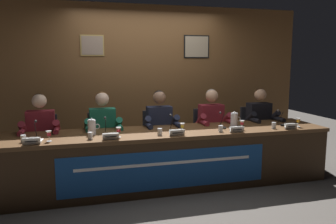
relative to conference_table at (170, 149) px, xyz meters
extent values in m
plane|color=#4C4742|center=(0.00, 0.12, -0.53)|extent=(12.00, 12.00, 0.00)
cube|color=brown|center=(0.00, 1.57, 0.77)|extent=(5.61, 0.12, 2.60)
cube|color=tan|center=(-0.89, 1.50, 1.39)|extent=(0.37, 0.02, 0.33)
cube|color=gray|center=(-0.89, 1.49, 1.39)|extent=(0.33, 0.01, 0.29)
cube|color=black|center=(0.89, 1.50, 1.39)|extent=(0.46, 0.02, 0.39)
cube|color=tan|center=(0.89, 1.49, 1.39)|extent=(0.42, 0.01, 0.35)
cube|color=brown|center=(0.00, 0.12, 0.19)|extent=(4.41, 0.86, 0.05)
cube|color=#342112|center=(0.00, -0.29, -0.18)|extent=(4.35, 0.04, 0.70)
cube|color=#342112|center=(2.16, 0.12, -0.18)|extent=(0.08, 0.78, 0.70)
cube|color=#19478C|center=(-0.13, -0.31, -0.18)|extent=(2.59, 0.01, 0.48)
cube|color=white|center=(-0.13, -0.31, -0.09)|extent=(2.20, 0.00, 0.04)
cylinder|color=black|center=(-1.64, 0.66, -0.52)|extent=(0.44, 0.44, 0.02)
cylinder|color=black|center=(-1.64, 0.66, -0.29)|extent=(0.05, 0.05, 0.42)
cube|color=#232328|center=(-1.64, 0.66, -0.07)|extent=(0.44, 0.44, 0.03)
cube|color=#232328|center=(-1.64, 0.86, 0.17)|extent=(0.40, 0.05, 0.44)
cylinder|color=black|center=(-1.74, 0.31, -0.29)|extent=(0.10, 0.10, 0.48)
cylinder|color=black|center=(-1.54, 0.31, -0.29)|extent=(0.10, 0.10, 0.48)
cylinder|color=black|center=(-1.74, 0.46, 0.00)|extent=(0.13, 0.34, 0.13)
cylinder|color=black|center=(-1.54, 0.46, 0.00)|extent=(0.13, 0.34, 0.13)
cube|color=maroon|center=(-1.64, 0.63, 0.24)|extent=(0.36, 0.20, 0.48)
sphere|color=beige|center=(-1.64, 0.61, 0.61)|extent=(0.19, 0.19, 0.19)
sphere|color=#331E0F|center=(-1.64, 0.62, 0.63)|extent=(0.17, 0.17, 0.17)
cylinder|color=maroon|center=(-1.85, 0.53, 0.26)|extent=(0.09, 0.30, 0.25)
cylinder|color=maroon|center=(-1.43, 0.53, 0.26)|extent=(0.09, 0.30, 0.25)
cylinder|color=maroon|center=(-1.85, 0.37, 0.25)|extent=(0.07, 0.24, 0.07)
cylinder|color=maroon|center=(-1.43, 0.37, 0.25)|extent=(0.07, 0.24, 0.07)
cube|color=white|center=(-1.66, -0.24, 0.26)|extent=(0.19, 0.03, 0.08)
cube|color=white|center=(-1.66, -0.21, 0.26)|extent=(0.19, 0.03, 0.08)
cube|color=black|center=(-1.66, -0.25, 0.26)|extent=(0.13, 0.01, 0.01)
cylinder|color=white|center=(-1.48, -0.11, 0.22)|extent=(0.06, 0.06, 0.00)
cylinder|color=white|center=(-1.48, -0.11, 0.25)|extent=(0.01, 0.01, 0.05)
cone|color=white|center=(-1.48, -0.11, 0.31)|extent=(0.06, 0.06, 0.06)
cylinder|color=#B21E2D|center=(-1.48, -0.11, 0.30)|extent=(0.04, 0.04, 0.04)
cylinder|color=silver|center=(-1.76, -0.08, 0.26)|extent=(0.06, 0.06, 0.08)
cylinder|color=silver|center=(-1.76, -0.08, 0.24)|extent=(0.05, 0.05, 0.05)
cylinder|color=black|center=(-1.64, 0.01, 0.23)|extent=(0.06, 0.06, 0.02)
cylinder|color=black|center=(-1.64, 0.07, 0.33)|extent=(0.01, 0.13, 0.18)
sphere|color=#2D2D2D|center=(-1.64, 0.13, 0.42)|extent=(0.03, 0.03, 0.03)
cylinder|color=black|center=(-0.82, 0.66, -0.52)|extent=(0.44, 0.44, 0.02)
cylinder|color=black|center=(-0.82, 0.66, -0.29)|extent=(0.05, 0.05, 0.42)
cube|color=#232328|center=(-0.82, 0.66, -0.07)|extent=(0.44, 0.44, 0.03)
cube|color=#232328|center=(-0.82, 0.86, 0.17)|extent=(0.40, 0.05, 0.44)
cylinder|color=black|center=(-0.92, 0.31, -0.29)|extent=(0.10, 0.10, 0.48)
cylinder|color=black|center=(-0.72, 0.31, -0.29)|extent=(0.10, 0.10, 0.48)
cylinder|color=black|center=(-0.92, 0.46, 0.00)|extent=(0.13, 0.34, 0.13)
cylinder|color=black|center=(-0.72, 0.46, 0.00)|extent=(0.13, 0.34, 0.13)
cube|color=#196047|center=(-0.82, 0.63, 0.24)|extent=(0.36, 0.20, 0.48)
sphere|color=beige|center=(-0.82, 0.61, 0.61)|extent=(0.19, 0.19, 0.19)
sphere|color=#593819|center=(-0.82, 0.62, 0.63)|extent=(0.17, 0.17, 0.17)
cylinder|color=#196047|center=(-1.03, 0.53, 0.26)|extent=(0.09, 0.30, 0.25)
cylinder|color=#196047|center=(-0.61, 0.53, 0.26)|extent=(0.09, 0.30, 0.25)
cylinder|color=#196047|center=(-1.03, 0.37, 0.25)|extent=(0.07, 0.24, 0.07)
cylinder|color=#196047|center=(-0.61, 0.37, 0.25)|extent=(0.07, 0.24, 0.07)
cube|color=white|center=(-0.79, -0.23, 0.26)|extent=(0.19, 0.03, 0.08)
cube|color=white|center=(-0.79, -0.20, 0.26)|extent=(0.19, 0.03, 0.08)
cube|color=black|center=(-0.79, -0.23, 0.26)|extent=(0.13, 0.01, 0.01)
cylinder|color=white|center=(-0.68, -0.11, 0.22)|extent=(0.06, 0.06, 0.00)
cylinder|color=white|center=(-0.68, -0.11, 0.25)|extent=(0.01, 0.01, 0.05)
cone|color=white|center=(-0.68, -0.11, 0.31)|extent=(0.06, 0.06, 0.06)
cylinder|color=#B21E2D|center=(-0.68, -0.11, 0.30)|extent=(0.04, 0.04, 0.04)
cylinder|color=silver|center=(-1.02, -0.13, 0.26)|extent=(0.06, 0.06, 0.08)
cylinder|color=silver|center=(-1.02, -0.13, 0.24)|extent=(0.05, 0.05, 0.05)
cylinder|color=black|center=(-0.82, 0.04, 0.23)|extent=(0.06, 0.06, 0.02)
cylinder|color=black|center=(-0.82, 0.11, 0.33)|extent=(0.01, 0.13, 0.18)
sphere|color=#2D2D2D|center=(-0.82, 0.17, 0.42)|extent=(0.03, 0.03, 0.03)
cylinder|color=black|center=(0.00, 0.66, -0.52)|extent=(0.44, 0.44, 0.02)
cylinder|color=black|center=(0.00, 0.66, -0.29)|extent=(0.05, 0.05, 0.42)
cube|color=#232328|center=(0.00, 0.66, -0.07)|extent=(0.44, 0.44, 0.03)
cube|color=#232328|center=(0.00, 0.86, 0.17)|extent=(0.40, 0.05, 0.44)
cylinder|color=black|center=(-0.10, 0.31, -0.29)|extent=(0.10, 0.10, 0.48)
cylinder|color=black|center=(0.10, 0.31, -0.29)|extent=(0.10, 0.10, 0.48)
cylinder|color=black|center=(-0.10, 0.46, 0.00)|extent=(0.13, 0.34, 0.13)
cylinder|color=black|center=(0.10, 0.46, 0.00)|extent=(0.13, 0.34, 0.13)
cube|color=#1E2338|center=(0.00, 0.63, 0.24)|extent=(0.36, 0.20, 0.48)
sphere|color=#8E664C|center=(0.00, 0.61, 0.61)|extent=(0.19, 0.19, 0.19)
sphere|color=black|center=(0.00, 0.62, 0.63)|extent=(0.17, 0.17, 0.17)
cylinder|color=#1E2338|center=(-0.21, 0.53, 0.26)|extent=(0.09, 0.30, 0.25)
cylinder|color=#1E2338|center=(0.21, 0.53, 0.26)|extent=(0.09, 0.30, 0.25)
cylinder|color=#1E2338|center=(-0.21, 0.37, 0.25)|extent=(0.07, 0.24, 0.07)
cylinder|color=#1E2338|center=(0.21, 0.37, 0.25)|extent=(0.07, 0.24, 0.07)
cube|color=white|center=(0.03, -0.23, 0.26)|extent=(0.19, 0.03, 0.08)
cube|color=white|center=(0.03, -0.20, 0.26)|extent=(0.19, 0.03, 0.08)
cube|color=black|center=(0.03, -0.23, 0.26)|extent=(0.13, 0.01, 0.01)
cylinder|color=white|center=(0.15, -0.05, 0.22)|extent=(0.06, 0.06, 0.00)
cylinder|color=white|center=(0.15, -0.05, 0.25)|extent=(0.01, 0.01, 0.05)
cone|color=white|center=(0.15, -0.05, 0.31)|extent=(0.06, 0.06, 0.06)
cylinder|color=yellow|center=(0.15, -0.05, 0.30)|extent=(0.04, 0.04, 0.04)
cylinder|color=silver|center=(-0.17, -0.12, 0.26)|extent=(0.06, 0.06, 0.08)
cylinder|color=silver|center=(-0.17, -0.12, 0.24)|extent=(0.05, 0.05, 0.05)
cylinder|color=black|center=(0.05, 0.03, 0.23)|extent=(0.06, 0.06, 0.02)
cylinder|color=black|center=(0.05, 0.10, 0.33)|extent=(0.01, 0.13, 0.18)
sphere|color=#2D2D2D|center=(0.05, 0.16, 0.42)|extent=(0.03, 0.03, 0.03)
cylinder|color=black|center=(0.83, 0.66, -0.52)|extent=(0.44, 0.44, 0.02)
cylinder|color=black|center=(0.83, 0.66, -0.29)|extent=(0.05, 0.05, 0.42)
cube|color=#232328|center=(0.83, 0.66, -0.07)|extent=(0.44, 0.44, 0.03)
cube|color=#232328|center=(0.83, 0.86, 0.17)|extent=(0.40, 0.05, 0.44)
cylinder|color=black|center=(0.73, 0.31, -0.29)|extent=(0.10, 0.10, 0.48)
cylinder|color=black|center=(0.93, 0.31, -0.29)|extent=(0.10, 0.10, 0.48)
cylinder|color=black|center=(0.73, 0.46, 0.00)|extent=(0.13, 0.34, 0.13)
cylinder|color=black|center=(0.93, 0.46, 0.00)|extent=(0.13, 0.34, 0.13)
cube|color=maroon|center=(0.83, 0.63, 0.24)|extent=(0.36, 0.20, 0.48)
sphere|color=tan|center=(0.83, 0.61, 0.61)|extent=(0.19, 0.19, 0.19)
sphere|color=gray|center=(0.83, 0.62, 0.63)|extent=(0.17, 0.17, 0.17)
cylinder|color=maroon|center=(0.62, 0.53, 0.26)|extent=(0.09, 0.30, 0.25)
cylinder|color=maroon|center=(1.04, 0.53, 0.26)|extent=(0.09, 0.30, 0.25)
cylinder|color=maroon|center=(0.62, 0.37, 0.25)|extent=(0.07, 0.24, 0.07)
cylinder|color=maroon|center=(1.04, 0.37, 0.25)|extent=(0.07, 0.24, 0.07)
cube|color=white|center=(0.84, -0.24, 0.26)|extent=(0.19, 0.03, 0.08)
cube|color=white|center=(0.84, -0.21, 0.26)|extent=(0.19, 0.03, 0.08)
cube|color=black|center=(0.84, -0.25, 0.26)|extent=(0.13, 0.01, 0.01)
cylinder|color=white|center=(0.99, -0.07, 0.22)|extent=(0.06, 0.06, 0.00)
cylinder|color=white|center=(0.99, -0.07, 0.25)|extent=(0.01, 0.01, 0.05)
cone|color=white|center=(0.99, -0.07, 0.31)|extent=(0.06, 0.06, 0.06)
cylinder|color=#B21E2D|center=(0.99, -0.07, 0.30)|extent=(0.04, 0.04, 0.04)
cylinder|color=silver|center=(0.65, -0.14, 0.26)|extent=(0.06, 0.06, 0.08)
cylinder|color=silver|center=(0.65, -0.14, 0.24)|extent=(0.05, 0.05, 0.05)
cylinder|color=black|center=(0.78, 0.05, 0.23)|extent=(0.06, 0.06, 0.02)
cylinder|color=black|center=(0.78, 0.12, 0.33)|extent=(0.01, 0.13, 0.18)
sphere|color=#2D2D2D|center=(0.78, 0.18, 0.42)|extent=(0.03, 0.03, 0.03)
cylinder|color=black|center=(1.65, 0.66, -0.52)|extent=(0.44, 0.44, 0.02)
cylinder|color=black|center=(1.65, 0.66, -0.29)|extent=(0.05, 0.05, 0.42)
cube|color=#232328|center=(1.65, 0.66, -0.07)|extent=(0.44, 0.44, 0.03)
cube|color=#232328|center=(1.65, 0.86, 0.17)|extent=(0.40, 0.05, 0.44)
cylinder|color=black|center=(1.55, 0.31, -0.29)|extent=(0.10, 0.10, 0.48)
cylinder|color=black|center=(1.75, 0.31, -0.29)|extent=(0.10, 0.10, 0.48)
cylinder|color=black|center=(1.55, 0.46, 0.00)|extent=(0.13, 0.34, 0.13)
cylinder|color=black|center=(1.75, 0.46, 0.00)|extent=(0.13, 0.34, 0.13)
cube|color=black|center=(1.65, 0.63, 0.24)|extent=(0.36, 0.20, 0.48)
sphere|color=tan|center=(1.65, 0.61, 0.61)|extent=(0.19, 0.19, 0.19)
sphere|color=#331E0F|center=(1.65, 0.62, 0.63)|extent=(0.17, 0.17, 0.17)
cylinder|color=black|center=(1.44, 0.53, 0.26)|extent=(0.09, 0.30, 0.25)
cylinder|color=black|center=(1.86, 0.53, 0.26)|extent=(0.09, 0.30, 0.25)
cylinder|color=black|center=(1.44, 0.37, 0.25)|extent=(0.07, 0.24, 0.07)
cylinder|color=black|center=(1.86, 0.37, 0.25)|extent=(0.07, 0.24, 0.07)
cube|color=white|center=(1.65, -0.24, 0.26)|extent=(0.18, 0.03, 0.08)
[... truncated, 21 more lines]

